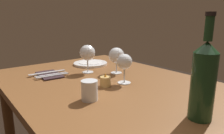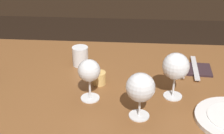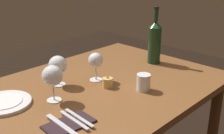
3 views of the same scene
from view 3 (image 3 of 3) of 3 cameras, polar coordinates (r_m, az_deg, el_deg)
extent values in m
cube|color=brown|center=(1.46, -3.11, -4.39)|extent=(1.30, 0.90, 0.04)
cylinder|color=brown|center=(2.23, 1.23, -5.60)|extent=(0.06, 0.06, 0.70)
cylinder|color=white|center=(1.52, -3.15, -2.51)|extent=(0.07, 0.07, 0.00)
cylinder|color=white|center=(1.50, -3.18, -1.12)|extent=(0.01, 0.01, 0.08)
sphere|color=white|center=(1.48, -3.23, 1.37)|extent=(0.08, 0.08, 0.08)
cylinder|color=maroon|center=(1.48, -3.23, 1.26)|extent=(0.06, 0.06, 0.02)
cylinder|color=white|center=(1.49, -10.32, -3.39)|extent=(0.07, 0.07, 0.00)
cylinder|color=white|center=(1.47, -10.40, -2.15)|extent=(0.01, 0.01, 0.07)
sphere|color=white|center=(1.45, -10.58, 0.43)|extent=(0.09, 0.09, 0.09)
cylinder|color=maroon|center=(1.45, -10.56, 0.18)|extent=(0.07, 0.07, 0.02)
cylinder|color=white|center=(1.33, -11.25, -6.39)|extent=(0.07, 0.07, 0.00)
cylinder|color=white|center=(1.31, -11.38, -4.78)|extent=(0.01, 0.01, 0.08)
sphere|color=white|center=(1.28, -11.62, -1.67)|extent=(0.09, 0.09, 0.09)
cylinder|color=maroon|center=(1.28, -11.60, -1.82)|extent=(0.07, 0.07, 0.03)
cylinder|color=#19381E|center=(1.75, 8.37, 4.22)|extent=(0.08, 0.08, 0.22)
cone|color=#19381E|center=(1.72, 8.59, 8.26)|extent=(0.08, 0.08, 0.03)
cylinder|color=#19381E|center=(1.71, 8.68, 10.02)|extent=(0.03, 0.03, 0.07)
cylinder|color=black|center=(1.71, 8.76, 11.43)|extent=(0.03, 0.03, 0.01)
cylinder|color=white|center=(1.40, 6.18, -3.00)|extent=(0.07, 0.07, 0.08)
cylinder|color=silver|center=(1.41, 6.16, -3.61)|extent=(0.06, 0.06, 0.04)
cylinder|color=#DBB266|center=(1.43, -0.88, -3.06)|extent=(0.05, 0.05, 0.05)
cylinder|color=white|center=(1.43, -0.88, -3.28)|extent=(0.04, 0.04, 0.03)
cone|color=#F99E2D|center=(1.42, -0.89, -1.80)|extent=(0.01, 0.01, 0.02)
cylinder|color=white|center=(1.36, -20.43, -6.62)|extent=(0.23, 0.23, 0.01)
cylinder|color=white|center=(1.35, -20.47, -6.30)|extent=(0.16, 0.16, 0.00)
cube|color=#2D1E23|center=(1.14, -8.44, -10.98)|extent=(0.20, 0.12, 0.01)
cube|color=silver|center=(1.15, -7.47, -10.26)|extent=(0.03, 0.18, 0.00)
cube|color=silver|center=(1.16, -6.50, -9.82)|extent=(0.03, 0.18, 0.00)
cube|color=silver|center=(1.12, -9.68, -11.25)|extent=(0.04, 0.21, 0.00)
camera|label=1|loc=(1.74, 31.35, 8.51)|focal=32.67mm
camera|label=2|loc=(2.08, -24.76, 18.77)|focal=49.24mm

